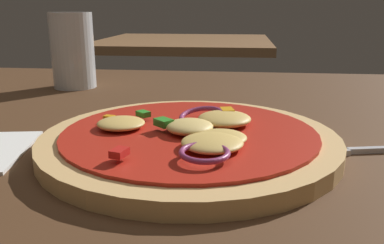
{
  "coord_description": "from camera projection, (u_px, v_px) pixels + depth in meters",
  "views": [
    {
      "loc": [
        0.07,
        -0.37,
        0.16
      ],
      "look_at": [
        0.02,
        0.0,
        0.05
      ],
      "focal_mm": 37.93,
      "sensor_mm": 36.0,
      "label": 1
    }
  ],
  "objects": [
    {
      "name": "fork",
      "position": [
        377.0,
        148.0,
        0.37
      ],
      "size": [
        0.17,
        0.05,
        0.01
      ],
      "color": "silver",
      "rests_on": "dining_table"
    },
    {
      "name": "dining_table",
      "position": [
        168.0,
        157.0,
        0.4
      ],
      "size": [
        1.43,
        0.9,
        0.03
      ],
      "color": "#4C301C",
      "rests_on": "ground"
    },
    {
      "name": "pizza",
      "position": [
        190.0,
        139.0,
        0.37
      ],
      "size": [
        0.27,
        0.27,
        0.03
      ],
      "color": "tan",
      "rests_on": "dining_table"
    },
    {
      "name": "background_table",
      "position": [
        185.0,
        43.0,
        1.63
      ],
      "size": [
        0.67,
        0.65,
        0.03
      ],
      "color": "brown",
      "rests_on": "ground"
    },
    {
      "name": "beer_glass",
      "position": [
        73.0,
        52.0,
        0.65
      ],
      "size": [
        0.07,
        0.07,
        0.12
      ],
      "color": "silver",
      "rests_on": "dining_table"
    }
  ]
}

